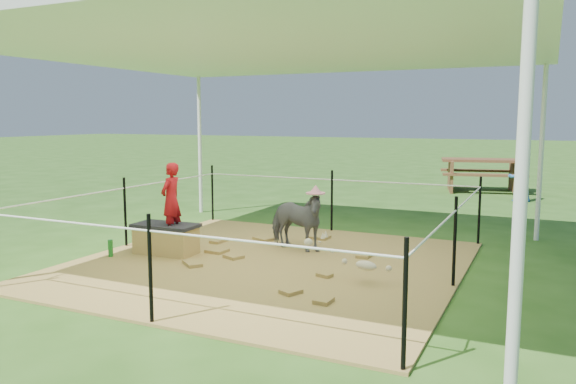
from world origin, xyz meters
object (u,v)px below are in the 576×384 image
at_px(straw_bale, 166,240).
at_px(distant_person, 520,178).
at_px(foal, 366,263).
at_px(green_bottle, 111,248).
at_px(pony, 295,221).
at_px(picnic_table_near, 482,175).
at_px(woman, 171,192).

relative_size(straw_bale, distant_person, 0.77).
height_order(straw_bale, foal, foal).
bearing_deg(straw_bale, green_bottle, -140.71).
relative_size(green_bottle, pony, 0.23).
relative_size(straw_bale, foal, 1.01).
relative_size(foal, distant_person, 0.77).
relative_size(straw_bale, green_bottle, 3.60).
xyz_separation_m(pony, picnic_table_near, (1.58, 7.85, -0.03)).
bearing_deg(distant_person, green_bottle, 38.61).
bearing_deg(green_bottle, pony, 33.93).
relative_size(woman, pony, 0.99).
distance_m(woman, picnic_table_near, 9.26).
bearing_deg(pony, green_bottle, 137.62).
relative_size(straw_bale, picnic_table_near, 0.41).
relative_size(woman, foal, 1.21).
relative_size(picnic_table_near, distant_person, 1.89).
xyz_separation_m(woman, green_bottle, (-0.65, -0.45, -0.73)).
height_order(picnic_table_near, distant_person, distant_person).
xyz_separation_m(green_bottle, foal, (3.37, 0.27, 0.11)).
distance_m(pony, distant_person, 6.88).
distance_m(picnic_table_near, distant_person, 1.73).
xyz_separation_m(woman, picnic_table_near, (2.95, 8.76, -0.46)).
bearing_deg(woman, picnic_table_near, 158.67).
bearing_deg(woman, straw_bale, -92.70).
bearing_deg(distant_person, straw_bale, 40.32).
distance_m(green_bottle, picnic_table_near, 9.89).
height_order(straw_bale, picnic_table_near, picnic_table_near).
distance_m(straw_bale, distant_person, 8.34).
relative_size(green_bottle, foal, 0.28).
bearing_deg(foal, pony, 156.95).
bearing_deg(pony, distant_person, -7.79).
relative_size(green_bottle, distant_person, 0.21).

